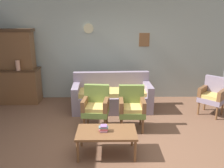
% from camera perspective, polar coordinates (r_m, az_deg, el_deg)
% --- Properties ---
extents(ground_plane, '(7.68, 7.68, 0.00)m').
position_cam_1_polar(ground_plane, '(4.30, 0.13, -15.15)').
color(ground_plane, brown).
extents(wall_back_with_decor, '(6.40, 0.09, 2.70)m').
position_cam_1_polar(wall_back_with_decor, '(6.35, -0.23, 8.36)').
color(wall_back_with_decor, '#939E99').
rests_on(wall_back_with_decor, ground).
extents(side_cabinet, '(1.16, 0.55, 0.93)m').
position_cam_1_polar(side_cabinet, '(6.64, -22.31, -0.37)').
color(side_cabinet, brown).
rests_on(side_cabinet, ground).
extents(cabinet_upper_hutch, '(0.99, 0.38, 1.03)m').
position_cam_1_polar(cabinet_upper_hutch, '(6.51, -23.01, 8.14)').
color(cabinet_upper_hutch, brown).
rests_on(cabinet_upper_hutch, side_cabinet).
extents(vase_on_cabinet, '(0.11, 0.11, 0.26)m').
position_cam_1_polar(vase_on_cabinet, '(6.29, -22.49, 4.33)').
color(vase_on_cabinet, tan).
rests_on(vase_on_cabinet, side_cabinet).
extents(floral_couch, '(1.96, 0.88, 0.90)m').
position_cam_1_polar(floral_couch, '(5.72, 0.01, -3.18)').
color(floral_couch, gray).
rests_on(floral_couch, ground).
extents(armchair_by_doorway, '(0.57, 0.54, 0.90)m').
position_cam_1_polar(armchair_by_doorway, '(4.73, -4.05, -5.33)').
color(armchair_by_doorway, olive).
rests_on(armchair_by_doorway, ground).
extents(armchair_near_cabinet, '(0.53, 0.50, 0.90)m').
position_cam_1_polar(armchair_near_cabinet, '(4.71, 4.96, -5.47)').
color(armchair_near_cabinet, olive).
rests_on(armchair_near_cabinet, ground).
extents(wingback_chair_by_fireplace, '(0.71, 0.71, 0.90)m').
position_cam_1_polar(wingback_chair_by_fireplace, '(5.87, 23.93, -2.36)').
color(wingback_chair_by_fireplace, gray).
rests_on(wingback_chair_by_fireplace, ground).
extents(coffee_table, '(1.00, 0.56, 0.42)m').
position_cam_1_polar(coffee_table, '(3.91, -1.38, -12.30)').
color(coffee_table, brown).
rests_on(coffee_table, ground).
extents(book_stack_on_table, '(0.16, 0.12, 0.10)m').
position_cam_1_polar(book_stack_on_table, '(3.85, -2.09, -11.05)').
color(book_stack_on_table, '#895E6D').
rests_on(book_stack_on_table, coffee_table).
extents(floor_vase_by_wall, '(0.21, 0.21, 0.69)m').
position_cam_1_polar(floor_vase_by_wall, '(6.77, 24.72, -1.43)').
color(floor_vase_by_wall, '#7C6456').
rests_on(floor_vase_by_wall, ground).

